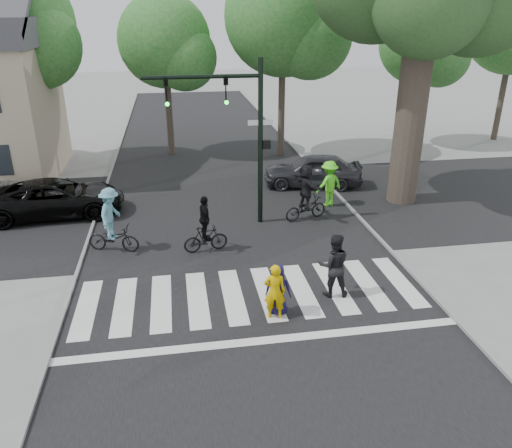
{
  "coord_description": "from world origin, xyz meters",
  "views": [
    {
      "loc": [
        -1.88,
        -11.1,
        7.42
      ],
      "look_at": [
        0.5,
        3.0,
        1.3
      ],
      "focal_mm": 35.0,
      "sensor_mm": 36.0,
      "label": 1
    }
  ],
  "objects_px": {
    "pedestrian_woman": "(275,292)",
    "car_suv": "(56,198)",
    "traffic_signal": "(237,120)",
    "pedestrian_adult": "(334,265)",
    "cyclist_left": "(112,224)",
    "pedestrian_child": "(278,290)",
    "cyclist_mid": "(205,229)",
    "car_grey": "(313,170)",
    "cyclist_right": "(306,195)"
  },
  "relations": [
    {
      "from": "traffic_signal",
      "to": "cyclist_right",
      "type": "relative_size",
      "value": 2.72
    },
    {
      "from": "car_suv",
      "to": "traffic_signal",
      "type": "bearing_deg",
      "value": -110.1
    },
    {
      "from": "pedestrian_woman",
      "to": "cyclist_left",
      "type": "bearing_deg",
      "value": -37.11
    },
    {
      "from": "pedestrian_woman",
      "to": "car_suv",
      "type": "relative_size",
      "value": 0.3
    },
    {
      "from": "pedestrian_child",
      "to": "traffic_signal",
      "type": "bearing_deg",
      "value": -71.18
    },
    {
      "from": "pedestrian_child",
      "to": "cyclist_right",
      "type": "height_order",
      "value": "cyclist_right"
    },
    {
      "from": "traffic_signal",
      "to": "pedestrian_child",
      "type": "xyz_separation_m",
      "value": [
        0.22,
        -6.24,
        -3.2
      ]
    },
    {
      "from": "cyclist_mid",
      "to": "car_grey",
      "type": "xyz_separation_m",
      "value": [
        5.33,
        5.98,
        -0.05
      ]
    },
    {
      "from": "car_grey",
      "to": "pedestrian_woman",
      "type": "bearing_deg",
      "value": -9.41
    },
    {
      "from": "pedestrian_child",
      "to": "cyclist_left",
      "type": "relative_size",
      "value": 0.64
    },
    {
      "from": "pedestrian_child",
      "to": "car_suv",
      "type": "distance_m",
      "value": 10.87
    },
    {
      "from": "cyclist_mid",
      "to": "pedestrian_woman",
      "type": "bearing_deg",
      "value": -70.85
    },
    {
      "from": "pedestrian_adult",
      "to": "cyclist_left",
      "type": "relative_size",
      "value": 0.84
    },
    {
      "from": "car_suv",
      "to": "pedestrian_woman",
      "type": "bearing_deg",
      "value": -144.34
    },
    {
      "from": "traffic_signal",
      "to": "car_grey",
      "type": "xyz_separation_m",
      "value": [
        3.95,
        3.79,
        -3.15
      ]
    },
    {
      "from": "cyclist_right",
      "to": "car_grey",
      "type": "distance_m",
      "value": 4.06
    },
    {
      "from": "pedestrian_woman",
      "to": "pedestrian_adult",
      "type": "relative_size",
      "value": 0.83
    },
    {
      "from": "pedestrian_woman",
      "to": "cyclist_left",
      "type": "height_order",
      "value": "cyclist_left"
    },
    {
      "from": "pedestrian_child",
      "to": "cyclist_mid",
      "type": "bearing_deg",
      "value": -51.61
    },
    {
      "from": "cyclist_left",
      "to": "pedestrian_woman",
      "type": "bearing_deg",
      "value": -46.71
    },
    {
      "from": "pedestrian_woman",
      "to": "car_suv",
      "type": "bearing_deg",
      "value": -40.78
    },
    {
      "from": "cyclist_left",
      "to": "cyclist_right",
      "type": "xyz_separation_m",
      "value": [
        7.02,
        1.62,
        0.03
      ]
    },
    {
      "from": "pedestrian_woman",
      "to": "cyclist_mid",
      "type": "height_order",
      "value": "cyclist_mid"
    },
    {
      "from": "cyclist_right",
      "to": "car_suv",
      "type": "distance_m",
      "value": 9.71
    },
    {
      "from": "pedestrian_child",
      "to": "cyclist_left",
      "type": "height_order",
      "value": "cyclist_left"
    },
    {
      "from": "traffic_signal",
      "to": "car_grey",
      "type": "height_order",
      "value": "traffic_signal"
    },
    {
      "from": "cyclist_left",
      "to": "traffic_signal",
      "type": "bearing_deg",
      "value": 20.56
    },
    {
      "from": "traffic_signal",
      "to": "car_suv",
      "type": "distance_m",
      "value": 7.84
    },
    {
      "from": "cyclist_mid",
      "to": "car_suv",
      "type": "height_order",
      "value": "cyclist_mid"
    },
    {
      "from": "traffic_signal",
      "to": "pedestrian_woman",
      "type": "xyz_separation_m",
      "value": [
        0.09,
        -6.43,
        -3.13
      ]
    },
    {
      "from": "pedestrian_child",
      "to": "cyclist_mid",
      "type": "height_order",
      "value": "cyclist_mid"
    },
    {
      "from": "cyclist_right",
      "to": "car_grey",
      "type": "xyz_separation_m",
      "value": [
        1.33,
        3.83,
        -0.23
      ]
    },
    {
      "from": "pedestrian_child",
      "to": "cyclist_right",
      "type": "relative_size",
      "value": 0.64
    },
    {
      "from": "pedestrian_woman",
      "to": "car_suv",
      "type": "height_order",
      "value": "pedestrian_woman"
    },
    {
      "from": "traffic_signal",
      "to": "cyclist_right",
      "type": "height_order",
      "value": "traffic_signal"
    },
    {
      "from": "pedestrian_adult",
      "to": "cyclist_right",
      "type": "bearing_deg",
      "value": -87.94
    },
    {
      "from": "pedestrian_adult",
      "to": "car_grey",
      "type": "relative_size",
      "value": 0.42
    },
    {
      "from": "pedestrian_woman",
      "to": "car_suv",
      "type": "xyz_separation_m",
      "value": [
        -6.97,
        8.42,
        -0.06
      ]
    },
    {
      "from": "pedestrian_adult",
      "to": "cyclist_right",
      "type": "xyz_separation_m",
      "value": [
        0.68,
        5.54,
        0.05
      ]
    },
    {
      "from": "cyclist_right",
      "to": "cyclist_left",
      "type": "bearing_deg",
      "value": -167.03
    },
    {
      "from": "pedestrian_adult",
      "to": "cyclist_mid",
      "type": "distance_m",
      "value": 4.74
    },
    {
      "from": "traffic_signal",
      "to": "pedestrian_adult",
      "type": "relative_size",
      "value": 3.22
    },
    {
      "from": "traffic_signal",
      "to": "pedestrian_child",
      "type": "bearing_deg",
      "value": -87.97
    },
    {
      "from": "cyclist_mid",
      "to": "car_grey",
      "type": "height_order",
      "value": "cyclist_mid"
    },
    {
      "from": "pedestrian_woman",
      "to": "cyclist_left",
      "type": "distance_m",
      "value": 6.56
    },
    {
      "from": "pedestrian_adult",
      "to": "cyclist_mid",
      "type": "relative_size",
      "value": 0.96
    },
    {
      "from": "pedestrian_child",
      "to": "car_grey",
      "type": "relative_size",
      "value": 0.32
    },
    {
      "from": "traffic_signal",
      "to": "pedestrian_child",
      "type": "height_order",
      "value": "traffic_signal"
    },
    {
      "from": "traffic_signal",
      "to": "pedestrian_woman",
      "type": "relative_size",
      "value": 3.87
    },
    {
      "from": "pedestrian_woman",
      "to": "car_grey",
      "type": "height_order",
      "value": "pedestrian_woman"
    }
  ]
}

